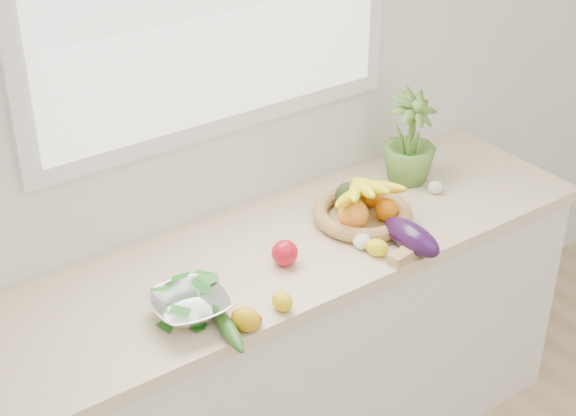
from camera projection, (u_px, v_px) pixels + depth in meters
back_wall at (215, 87)px, 2.74m from camera, size 4.50×0.02×2.70m
counter_cabinet at (273, 367)px, 3.00m from camera, size 2.20×0.58×0.86m
countertop at (271, 257)px, 2.77m from camera, size 2.24×0.62×0.04m
orange_loose at (418, 244)px, 2.73m from camera, size 0.09×0.09×0.08m
lemon_a at (246, 319)px, 2.41m from camera, size 0.10×0.11×0.07m
lemon_b at (282, 301)px, 2.49m from camera, size 0.06×0.07×0.06m
lemon_c at (377, 248)px, 2.73m from camera, size 0.09×0.09×0.06m
apple at (285, 253)px, 2.68m from camera, size 0.09×0.09×0.08m
ginger at (404, 255)px, 2.71m from camera, size 0.12×0.06×0.04m
garlic_a at (435, 187)px, 3.07m from camera, size 0.07×0.07×0.05m
garlic_b at (378, 198)px, 3.00m from camera, size 0.07×0.07×0.05m
garlic_c at (362, 241)px, 2.76m from camera, size 0.07×0.07×0.05m
eggplant at (411, 237)px, 2.74m from camera, size 0.09×0.23×0.09m
cucumber at (228, 328)px, 2.40m from camera, size 0.09×0.24×0.04m
radish at (256, 320)px, 2.43m from camera, size 0.04×0.04×0.03m
potted_herb at (410, 138)px, 3.08m from camera, size 0.22×0.22×0.34m
fruit_basket at (362, 208)px, 2.89m from camera, size 0.43×0.43×0.18m
colander_with_spinach at (190, 301)px, 2.44m from camera, size 0.24×0.24×0.12m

